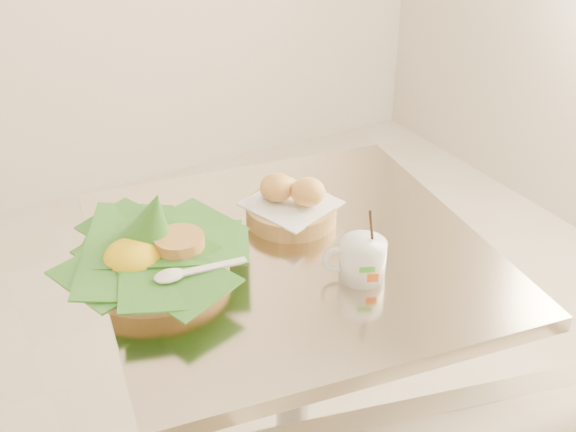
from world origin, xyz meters
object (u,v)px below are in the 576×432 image
bread_basket (292,205)px  coffee_mug (361,258)px  cafe_table (293,340)px  rice_basket (153,251)px

bread_basket → coffee_mug: 0.23m
coffee_mug → bread_basket: bearing=92.8°
cafe_table → bread_basket: bearing=62.3°
cafe_table → rice_basket: (-0.25, 0.05, 0.27)m
cafe_table → coffee_mug: coffee_mug is taller
rice_basket → bread_basket: size_ratio=1.69×
coffee_mug → cafe_table: bearing=113.7°
rice_basket → bread_basket: (0.30, 0.04, -0.01)m
rice_basket → bread_basket: bearing=7.6°
cafe_table → rice_basket: bearing=168.3°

